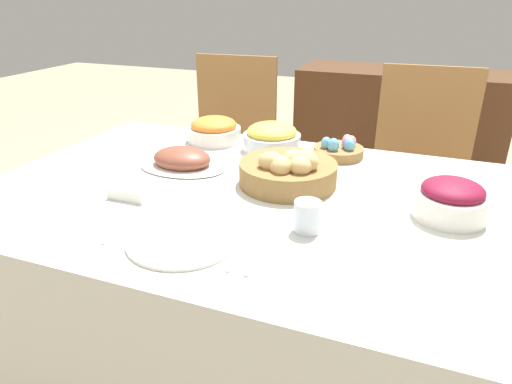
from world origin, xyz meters
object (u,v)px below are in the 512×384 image
(chair_far_right, at_px, (418,179))
(beet_salad_bowl, at_px, (451,200))
(dinner_plate, at_px, (183,239))
(knife, at_px, (245,252))
(bread_basket, at_px, (288,171))
(carrot_bowl, at_px, (214,130))
(egg_basket, at_px, (339,150))
(pineapple_bowl, at_px, (272,138))
(spoon, at_px, (258,255))
(butter_dish, at_px, (131,192))
(fork, at_px, (127,228))
(drinking_cup, at_px, (307,217))
(ham_platter, at_px, (182,160))
(sideboard, at_px, (394,147))
(chair_far_left, at_px, (230,154))

(chair_far_right, distance_m, beet_salad_bowl, 0.87)
(dinner_plate, distance_m, knife, 0.16)
(bread_basket, height_order, carrot_bowl, bread_basket)
(egg_basket, bearing_deg, chair_far_right, 58.98)
(egg_basket, distance_m, dinner_plate, 0.76)
(bread_basket, relative_size, pineapple_bowl, 1.39)
(knife, height_order, spoon, same)
(beet_salad_bowl, xyz_separation_m, butter_dish, (-0.85, -0.19, -0.03))
(beet_salad_bowl, bearing_deg, spoon, -138.23)
(fork, bearing_deg, drinking_cup, 24.12)
(bread_basket, relative_size, beet_salad_bowl, 1.60)
(bread_basket, xyz_separation_m, spoon, (0.06, -0.41, -0.04))
(butter_dish, bearing_deg, pineapple_bowl, 66.11)
(spoon, bearing_deg, beet_salad_bowl, 37.53)
(pineapple_bowl, bearing_deg, bread_basket, -62.35)
(pineapple_bowl, height_order, fork, pineapple_bowl)
(spoon, relative_size, butter_dish, 1.45)
(spoon, xyz_separation_m, drinking_cup, (0.07, 0.15, 0.04))
(spoon, relative_size, drinking_cup, 2.15)
(fork, height_order, knife, same)
(drinking_cup, height_order, butter_dish, drinking_cup)
(egg_basket, bearing_deg, carrot_bowl, 179.44)
(dinner_plate, bearing_deg, egg_basket, 72.58)
(fork, distance_m, knife, 0.32)
(bread_basket, xyz_separation_m, pineapple_bowl, (-0.15, 0.30, 0.00))
(fork, height_order, drinking_cup, drinking_cup)
(drinking_cup, bearing_deg, beet_salad_bowl, 31.95)
(ham_platter, bearing_deg, dinner_plate, -60.38)
(chair_far_right, height_order, sideboard, chair_far_right)
(ham_platter, relative_size, knife, 1.79)
(egg_basket, height_order, beet_salad_bowl, beet_salad_bowl)
(bread_basket, height_order, drinking_cup, bread_basket)
(chair_far_left, height_order, fork, chair_far_left)
(carrot_bowl, distance_m, drinking_cup, 0.78)
(chair_far_right, height_order, egg_basket, chair_far_right)
(sideboard, xyz_separation_m, ham_platter, (-0.59, -1.45, 0.34))
(pineapple_bowl, relative_size, butter_dish, 1.80)
(ham_platter, xyz_separation_m, carrot_bowl, (-0.02, 0.29, 0.02))
(knife, bearing_deg, carrot_bowl, 124.83)
(chair_far_left, relative_size, sideboard, 0.89)
(beet_salad_bowl, bearing_deg, knife, -140.28)
(ham_platter, relative_size, beet_salad_bowl, 1.66)
(egg_basket, distance_m, carrot_bowl, 0.50)
(egg_basket, xyz_separation_m, dinner_plate, (-0.23, -0.72, -0.02))
(dinner_plate, bearing_deg, knife, 0.00)
(chair_far_left, bearing_deg, butter_dish, -85.19)
(dinner_plate, bearing_deg, drinking_cup, 30.21)
(chair_far_right, relative_size, carrot_bowl, 4.84)
(sideboard, relative_size, knife, 6.58)
(spoon, xyz_separation_m, butter_dish, (-0.45, 0.17, 0.01))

